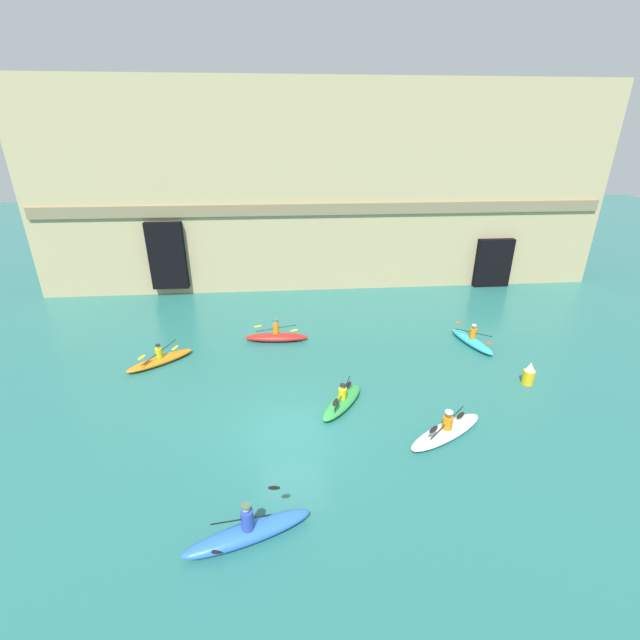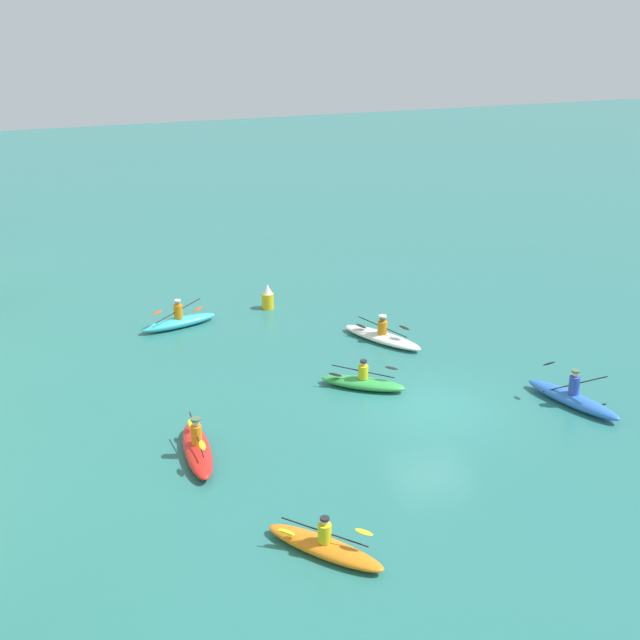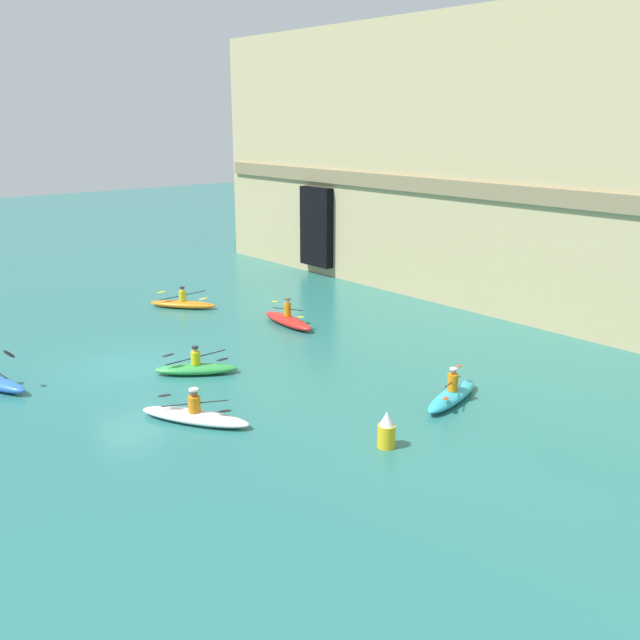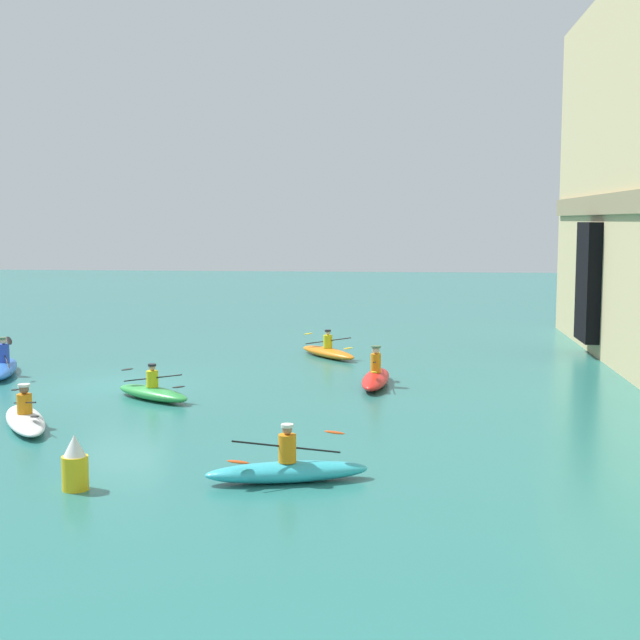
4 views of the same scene
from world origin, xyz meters
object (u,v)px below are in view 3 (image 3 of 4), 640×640
kayak_orange (183,304)px  marker_buoy (387,431)px  kayak_cyan (452,395)px  kayak_green (196,368)px  kayak_red (288,320)px  kayak_white (195,416)px

kayak_orange → marker_buoy: size_ratio=2.87×
kayak_orange → kayak_cyan: 15.52m
kayak_cyan → marker_buoy: (0.89, -3.83, 0.24)m
kayak_cyan → marker_buoy: bearing=-2.0°
kayak_orange → marker_buoy: bearing=130.8°
kayak_cyan → kayak_green: kayak_cyan is taller
kayak_green → marker_buoy: bearing=132.5°
kayak_red → marker_buoy: (10.93, -5.14, 0.23)m
kayak_green → marker_buoy: (8.27, 0.96, 0.27)m
kayak_orange → kayak_cyan: kayak_cyan is taller
kayak_orange → kayak_green: (8.12, -4.15, 0.01)m
kayak_orange → kayak_cyan: size_ratio=0.93×
kayak_cyan → kayak_green: 8.80m
kayak_white → kayak_cyan: (3.89, 6.92, 0.04)m
kayak_orange → kayak_green: 9.12m
kayak_white → kayak_green: kayak_white is taller
kayak_red → kayak_green: bearing=-62.4°
marker_buoy → kayak_orange: bearing=169.0°
kayak_orange → marker_buoy: 16.71m
kayak_red → kayak_cyan: size_ratio=1.04×
kayak_white → kayak_green: bearing=118.7°
marker_buoy → kayak_cyan: bearing=103.1°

